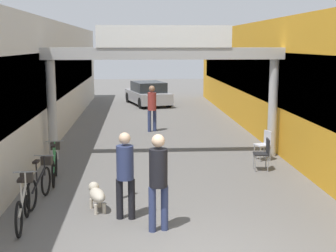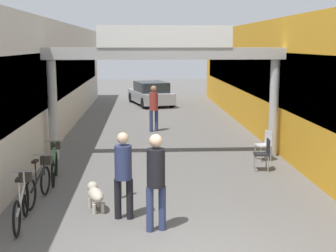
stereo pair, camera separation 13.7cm
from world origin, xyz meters
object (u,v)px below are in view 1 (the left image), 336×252
Objects in this scene: pedestrian_with_dog at (125,170)px; dog_on_leash at (97,194)px; bollard_post_metal at (121,174)px; cafe_chair_aluminium_farther at (265,143)px; pedestrian_carrying_crate at (152,105)px; parked_car_silver at (148,94)px; cafe_chair_black_nearer at (264,151)px; pedestrian_companion at (158,176)px; bicycle_silver_nearest at (24,203)px; bicycle_black_second at (40,182)px; bicycle_green_third at (55,164)px.

pedestrian_with_dog is 2.24× the size of dog_on_leash.
bollard_post_metal reaches higher than cafe_chair_aluminium_farther.
pedestrian_carrying_crate is 0.42× the size of parked_car_silver.
bollard_post_metal reaches higher than cafe_chair_black_nearer.
pedestrian_companion is 1.01× the size of pedestrian_carrying_crate.
pedestrian_carrying_crate is 10.02m from bicycle_silver_nearest.
bicycle_black_second is 1.00× the size of bicycle_green_third.
cafe_chair_black_nearer is at bearing -78.83° from parked_car_silver.
dog_on_leash is 1.46m from bicycle_black_second.
pedestrian_with_dog is 0.96× the size of pedestrian_carrying_crate.
dog_on_leash is 0.46× the size of bicycle_green_third.
parked_car_silver is at bearing 79.58° from bicycle_green_third.
pedestrian_carrying_crate is 1.08× the size of bicycle_silver_nearest.
bicycle_black_second is at bearing -158.89° from cafe_chair_black_nearer.
bollard_post_metal is 16.53m from parked_car_silver.
pedestrian_companion reaches higher than bicycle_black_second.
pedestrian_companion is 2.35× the size of dog_on_leash.
pedestrian_companion is 1.09× the size of bicycle_green_third.
pedestrian_with_dog reaches higher than parked_car_silver.
bicycle_black_second is (0.04, 1.37, 0.00)m from bicycle_silver_nearest.
pedestrian_with_dog is at bearing -41.02° from dog_on_leash.
bollard_post_metal is (0.48, 0.71, 0.23)m from dog_on_leash.
pedestrian_with_dog is 0.95× the size of pedestrian_companion.
pedestrian_carrying_crate is at bearing 71.55° from bicycle_black_second.
dog_on_leash is (-0.62, 0.54, -0.67)m from pedestrian_with_dog.
bicycle_green_third is 0.39× the size of parked_car_silver.
pedestrian_carrying_crate reaches higher than bicycle_silver_nearest.
dog_on_leash is at bearing -146.72° from cafe_chair_black_nearer.
pedestrian_companion reaches higher than bicycle_silver_nearest.
parked_car_silver reaches higher than bicycle_black_second.
cafe_chair_aluminium_farther is at bearing 40.51° from dog_on_leash.
bollard_post_metal is (-0.98, -8.19, -0.49)m from pedestrian_carrying_crate.
bollard_post_metal is (1.81, 1.41, 0.14)m from bicycle_silver_nearest.
cafe_chair_black_nearer is at bearing 5.88° from bicycle_green_third.
bicycle_silver_nearest is 1.90× the size of cafe_chair_aluminium_farther.
bicycle_silver_nearest is (-1.33, -0.70, 0.09)m from dog_on_leash.
bicycle_green_third is 6.17m from cafe_chair_aluminium_farther.
cafe_chair_aluminium_farther is at bearing -56.77° from pedestrian_carrying_crate.
parked_car_silver is at bearing 85.03° from dog_on_leash.
cafe_chair_black_nearer reaches higher than dog_on_leash.
pedestrian_with_dog is 5.05m from cafe_chair_black_nearer.
parked_car_silver is (-2.84, 14.37, 0.10)m from cafe_chair_black_nearer.
bicycle_green_third is at bearing 125.77° from pedestrian_companion.
pedestrian_carrying_crate is 7.19m from bicycle_green_third.
dog_on_leash is 0.69× the size of bollard_post_metal.
pedestrian_carrying_crate reaches higher than bicycle_green_third.
dog_on_leash is 0.46× the size of bicycle_silver_nearest.
parked_car_silver reaches higher than cafe_chair_aluminium_farther.
pedestrian_carrying_crate reaches higher than cafe_chair_black_nearer.
pedestrian_companion is 2.07× the size of cafe_chair_aluminium_farther.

